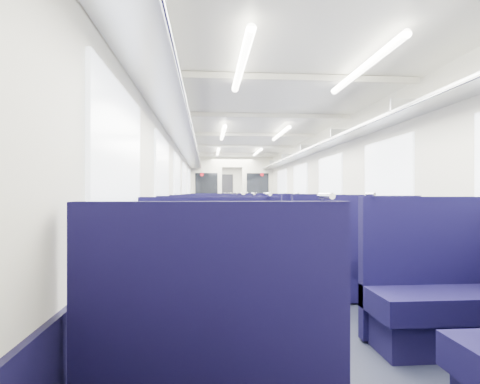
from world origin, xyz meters
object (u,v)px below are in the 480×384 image
at_px(seat_22, 208,213).
at_px(seat_23, 251,213).
at_px(seat_27, 245,210).
at_px(seat_11, 294,233).
at_px(end_door, 225,195).
at_px(seat_18, 208,218).
at_px(seat_25, 247,211).
at_px(seat_12, 208,228).
at_px(seat_20, 208,215).
at_px(seat_15, 274,224).
at_px(seat_14, 208,225).
at_px(seat_6, 209,254).
at_px(seat_8, 208,243).
at_px(seat_10, 208,234).
at_px(seat_16, 208,221).
at_px(seat_21, 254,214).
at_px(seat_5, 366,267).
at_px(seat_4, 209,271).
at_px(seat_19, 262,218).
at_px(seat_9, 311,241).
at_px(seat_2, 210,306).
at_px(seat_3, 435,299).
at_px(seat_24, 208,212).
at_px(bulkhead, 232,190).
at_px(seat_17, 268,221).
at_px(seat_26, 208,210).
at_px(seat_13, 283,228).

bearing_deg(seat_22, seat_23, -0.07).
height_order(seat_23, seat_27, same).
bearing_deg(seat_11, end_door, 94.18).
height_order(seat_18, seat_25, same).
height_order(seat_12, seat_20, same).
bearing_deg(seat_15, seat_14, -173.54).
distance_m(seat_6, seat_8, 1.13).
height_order(seat_10, seat_16, same).
bearing_deg(seat_18, end_door, 83.14).
bearing_deg(seat_21, end_door, 99.73).
bearing_deg(seat_5, seat_12, 109.80).
bearing_deg(seat_18, seat_4, -90.00).
xyz_separation_m(seat_18, seat_19, (1.66, 0.02, 0.00)).
xyz_separation_m(seat_18, seat_27, (1.66, 5.54, 0.00)).
distance_m(seat_6, seat_25, 11.50).
bearing_deg(seat_9, seat_15, 90.00).
xyz_separation_m(end_door, seat_2, (-0.83, -16.15, -0.65)).
xyz_separation_m(seat_11, seat_25, (0.00, 8.92, 0.00)).
bearing_deg(seat_3, seat_9, 90.00).
bearing_deg(seat_14, seat_5, -73.39).
xyz_separation_m(seat_8, seat_21, (1.66, 7.86, 0.00)).
bearing_deg(seat_9, seat_20, 102.16).
height_order(seat_21, seat_24, same).
relative_size(seat_2, seat_19, 1.00).
bearing_deg(end_door, seat_18, -96.86).
relative_size(seat_21, seat_23, 1.00).
height_order(bulkhead, seat_25, bulkhead).
xyz_separation_m(seat_6, seat_25, (1.66, 11.38, 0.00)).
distance_m(seat_5, seat_22, 11.33).
relative_size(seat_4, seat_19, 1.00).
xyz_separation_m(seat_17, seat_26, (-1.66, 6.62, 0.00)).
height_order(end_door, seat_27, end_door).
distance_m(seat_10, seat_14, 2.14).
xyz_separation_m(seat_10, seat_18, (0.00, 4.51, 0.00)).
bearing_deg(seat_14, seat_22, 90.00).
bearing_deg(seat_22, seat_2, -90.00).
xyz_separation_m(seat_15, seat_23, (0.00, 5.45, 0.00)).
relative_size(seat_11, seat_20, 1.00).
bearing_deg(seat_24, seat_27, 37.66).
relative_size(seat_3, seat_22, 1.00).
xyz_separation_m(seat_15, seat_18, (-1.66, 2.18, 0.00)).
bearing_deg(seat_8, seat_2, -90.00).
height_order(seat_9, seat_19, same).
distance_m(seat_5, seat_11, 3.46).
relative_size(seat_13, seat_24, 1.00).
distance_m(seat_16, seat_22, 4.52).
bearing_deg(seat_4, seat_9, 53.91).
relative_size(seat_3, seat_26, 1.00).
relative_size(seat_10, seat_11, 1.00).
xyz_separation_m(seat_3, seat_23, (0.00, 12.49, 0.00)).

